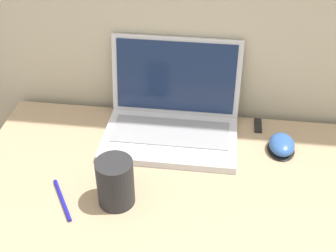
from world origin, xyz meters
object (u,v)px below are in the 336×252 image
laptop (172,115)px  pen (62,200)px  computer_mouse (282,145)px  usb_stick (258,126)px  drink_cup (115,182)px

laptop → pen: laptop is taller
pen → computer_mouse: bearing=26.0°
computer_mouse → pen: bearing=-154.0°
pen → laptop: bearing=53.4°
computer_mouse → usb_stick: bearing=120.5°
drink_cup → computer_mouse: size_ratio=1.25×
drink_cup → pen: bearing=-172.0°
usb_stick → drink_cup: bearing=-135.1°
usb_stick → pen: bearing=-142.7°
laptop → pen: size_ratio=2.89×
drink_cup → usb_stick: size_ratio=1.98×
laptop → computer_mouse: laptop is taller
computer_mouse → pen: computer_mouse is taller
computer_mouse → pen: size_ratio=0.77×
usb_stick → pen: same height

